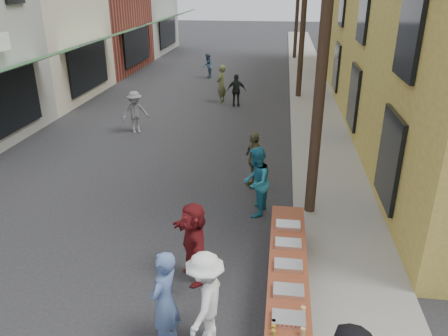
% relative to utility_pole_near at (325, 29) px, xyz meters
% --- Properties ---
extents(ground, '(120.00, 120.00, 0.00)m').
position_rel_utility_pole_near_xyz_m(ground, '(-4.30, -3.00, -4.50)').
color(ground, '#28282B').
rests_on(ground, ground).
extents(sidewalk, '(2.20, 60.00, 0.10)m').
position_rel_utility_pole_near_xyz_m(sidewalk, '(0.70, 12.00, -4.45)').
color(sidewalk, gray).
rests_on(sidewalk, ground).
extents(storefront_row, '(8.00, 37.00, 9.00)m').
position_rel_utility_pole_near_xyz_m(storefront_row, '(-14.30, 11.96, -0.38)').
color(storefront_row, maroon).
rests_on(storefront_row, ground).
extents(utility_pole_near, '(0.26, 0.26, 9.00)m').
position_rel_utility_pole_near_xyz_m(utility_pole_near, '(0.00, 0.00, 0.00)').
color(utility_pole_near, '#2D2116').
rests_on(utility_pole_near, ground).
extents(utility_pole_mid, '(0.26, 0.26, 9.00)m').
position_rel_utility_pole_near_xyz_m(utility_pole_mid, '(0.00, 12.00, 0.00)').
color(utility_pole_mid, '#2D2116').
rests_on(utility_pole_mid, ground).
extents(serving_table, '(0.70, 4.00, 0.75)m').
position_rel_utility_pole_near_xyz_m(serving_table, '(-0.58, -3.11, -3.79)').
color(serving_table, brown).
rests_on(serving_table, ground).
extents(catering_tray_sausage, '(0.50, 0.33, 0.08)m').
position_rel_utility_pole_near_xyz_m(catering_tray_sausage, '(-0.58, -4.76, -3.71)').
color(catering_tray_sausage, maroon).
rests_on(catering_tray_sausage, serving_table).
extents(catering_tray_foil_b, '(0.50, 0.33, 0.08)m').
position_rel_utility_pole_near_xyz_m(catering_tray_foil_b, '(-0.58, -4.11, -3.71)').
color(catering_tray_foil_b, '#B2B2B7').
rests_on(catering_tray_foil_b, serving_table).
extents(catering_tray_buns, '(0.50, 0.33, 0.08)m').
position_rel_utility_pole_near_xyz_m(catering_tray_buns, '(-0.58, -3.41, -3.71)').
color(catering_tray_buns, tan).
rests_on(catering_tray_buns, serving_table).
extents(catering_tray_foil_d, '(0.50, 0.33, 0.08)m').
position_rel_utility_pole_near_xyz_m(catering_tray_foil_d, '(-0.58, -2.71, -3.71)').
color(catering_tray_foil_d, '#B2B2B7').
rests_on(catering_tray_foil_d, serving_table).
extents(catering_tray_buns_end, '(0.50, 0.33, 0.08)m').
position_rel_utility_pole_near_xyz_m(catering_tray_buns_end, '(-0.58, -2.01, -3.71)').
color(catering_tray_buns_end, tan).
rests_on(catering_tray_buns_end, serving_table).
extents(condiment_jar_a, '(0.07, 0.07, 0.08)m').
position_rel_utility_pole_near_xyz_m(condiment_jar_a, '(-0.80, -5.06, -3.71)').
color(condiment_jar_a, '#A57F26').
rests_on(condiment_jar_a, serving_table).
extents(condiment_jar_b, '(0.07, 0.07, 0.08)m').
position_rel_utility_pole_near_xyz_m(condiment_jar_b, '(-0.80, -4.96, -3.71)').
color(condiment_jar_b, '#A57F26').
rests_on(condiment_jar_b, serving_table).
extents(condiment_jar_c, '(0.07, 0.07, 0.08)m').
position_rel_utility_pole_near_xyz_m(condiment_jar_c, '(-0.80, -4.86, -3.71)').
color(condiment_jar_c, '#A57F26').
rests_on(condiment_jar_c, serving_table).
extents(cup_stack, '(0.08, 0.08, 0.12)m').
position_rel_utility_pole_near_xyz_m(cup_stack, '(-0.38, -5.01, -3.69)').
color(cup_stack, tan).
rests_on(cup_stack, serving_table).
extents(guest_front_b, '(0.58, 0.73, 1.75)m').
position_rel_utility_pole_near_xyz_m(guest_front_b, '(-2.50, -4.71, -3.62)').
color(guest_front_b, '#5670A6').
rests_on(guest_front_b, ground).
extents(guest_front_c, '(0.79, 0.95, 1.78)m').
position_rel_utility_pole_near_xyz_m(guest_front_c, '(-1.37, -0.20, -3.61)').
color(guest_front_c, teal).
rests_on(guest_front_c, ground).
extents(guest_front_d, '(0.77, 1.16, 1.67)m').
position_rel_utility_pole_near_xyz_m(guest_front_d, '(-1.88, -4.55, -3.66)').
color(guest_front_d, white).
rests_on(guest_front_d, ground).
extents(guest_front_e, '(0.82, 1.01, 1.61)m').
position_rel_utility_pole_near_xyz_m(guest_front_e, '(-1.53, 1.44, -3.69)').
color(guest_front_e, brown).
rests_on(guest_front_e, ground).
extents(guest_queue_back, '(1.14, 1.60, 1.67)m').
position_rel_utility_pole_near_xyz_m(guest_queue_back, '(-2.39, -2.97, -3.67)').
color(guest_queue_back, maroon).
rests_on(guest_queue_back, ground).
extents(passerby_left, '(1.21, 1.08, 1.62)m').
position_rel_utility_pole_near_xyz_m(passerby_left, '(-6.38, 5.68, -3.69)').
color(passerby_left, slate).
rests_on(passerby_left, ground).
extents(passerby_mid, '(0.91, 0.45, 1.50)m').
position_rel_utility_pole_near_xyz_m(passerby_mid, '(-2.92, 9.98, -3.75)').
color(passerby_mid, black).
rests_on(passerby_mid, ground).
extents(passerby_right, '(0.57, 0.74, 1.79)m').
position_rel_utility_pole_near_xyz_m(passerby_right, '(-3.73, 10.62, -3.60)').
color(passerby_right, '#5D653A').
rests_on(passerby_right, ground).
extents(passerby_far, '(0.64, 0.78, 1.46)m').
position_rel_utility_pole_near_xyz_m(passerby_far, '(-5.31, 16.19, -3.77)').
color(passerby_far, '#446385').
rests_on(passerby_far, ground).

